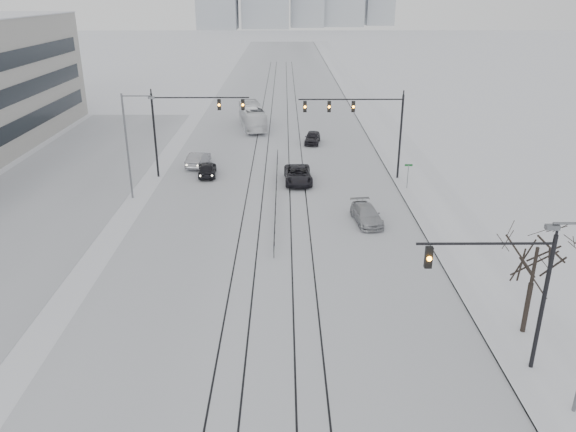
% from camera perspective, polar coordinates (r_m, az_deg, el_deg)
% --- Properties ---
extents(road, '(22.00, 260.00, 0.02)m').
position_cam_1_polar(road, '(77.77, -0.92, 9.51)').
color(road, silver).
rests_on(road, ground).
extents(sidewalk_east, '(5.00, 260.00, 0.16)m').
position_cam_1_polar(sidewalk_east, '(78.80, 9.08, 9.45)').
color(sidewalk_east, white).
rests_on(sidewalk_east, ground).
extents(curb, '(0.10, 260.00, 0.12)m').
position_cam_1_polar(curb, '(78.44, 7.29, 9.48)').
color(curb, gray).
rests_on(curb, ground).
extents(parking_strip, '(14.00, 60.00, 0.03)m').
position_cam_1_polar(parking_strip, '(57.49, -21.53, 3.45)').
color(parking_strip, silver).
rests_on(parking_strip, ground).
extents(tram_rails, '(5.30, 180.00, 0.01)m').
position_cam_1_polar(tram_rails, '(58.40, -1.08, 5.29)').
color(tram_rails, black).
rests_on(tram_rails, ground).
extents(traffic_mast_near, '(6.10, 0.37, 7.00)m').
position_cam_1_polar(traffic_mast_near, '(27.04, 21.67, -6.54)').
color(traffic_mast_near, black).
rests_on(traffic_mast_near, ground).
extents(traffic_mast_ne, '(9.60, 0.37, 8.00)m').
position_cam_1_polar(traffic_mast_ne, '(52.64, 7.86, 9.69)').
color(traffic_mast_ne, black).
rests_on(traffic_mast_ne, ground).
extents(traffic_mast_nw, '(9.10, 0.37, 8.00)m').
position_cam_1_polar(traffic_mast_nw, '(53.93, -10.39, 9.62)').
color(traffic_mast_nw, black).
rests_on(traffic_mast_nw, ground).
extents(street_light_west, '(2.73, 0.25, 9.00)m').
position_cam_1_polar(street_light_west, '(49.10, -15.77, 7.52)').
color(street_light_west, '#595B60').
rests_on(street_light_west, ground).
extents(bare_tree, '(4.40, 4.40, 6.10)m').
position_cam_1_polar(bare_tree, '(30.47, 23.89, -3.80)').
color(bare_tree, black).
rests_on(bare_tree, ground).
extents(median_fence, '(0.06, 24.00, 1.00)m').
position_cam_1_polar(median_fence, '(48.73, -1.21, 2.49)').
color(median_fence, black).
rests_on(median_fence, ground).
extents(street_sign, '(0.70, 0.06, 2.40)m').
position_cam_1_polar(street_sign, '(51.49, 12.10, 4.34)').
color(street_sign, '#595B60').
rests_on(street_sign, ground).
extents(sedan_sb_inner, '(1.97, 4.25, 1.41)m').
position_cam_1_polar(sedan_sb_inner, '(54.99, -8.20, 4.75)').
color(sedan_sb_inner, black).
rests_on(sedan_sb_inner, ground).
extents(sedan_sb_outer, '(2.18, 4.57, 1.45)m').
position_cam_1_polar(sedan_sb_outer, '(58.30, -9.11, 5.70)').
color(sedan_sb_outer, gray).
rests_on(sedan_sb_outer, ground).
extents(sedan_nb_front, '(2.66, 5.44, 1.49)m').
position_cam_1_polar(sedan_nb_front, '(52.56, 1.03, 4.20)').
color(sedan_nb_front, black).
rests_on(sedan_nb_front, ground).
extents(sedan_nb_right, '(2.41, 4.73, 1.31)m').
position_cam_1_polar(sedan_nb_right, '(43.74, 7.98, 0.13)').
color(sedan_nb_right, '#9A9CA1').
rests_on(sedan_nb_right, ground).
extents(sedan_nb_far, '(2.21, 4.33, 1.41)m').
position_cam_1_polar(sedan_nb_far, '(66.52, 2.50, 7.96)').
color(sedan_nb_far, black).
rests_on(sedan_nb_far, ground).
extents(box_truck, '(4.26, 11.02, 2.99)m').
position_cam_1_polar(box_truck, '(74.57, -3.66, 10.09)').
color(box_truck, white).
rests_on(box_truck, ground).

